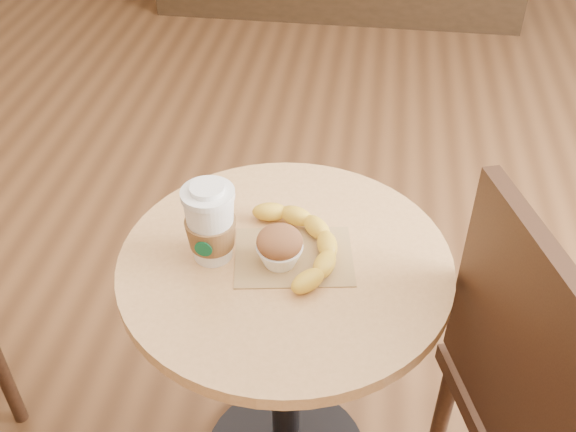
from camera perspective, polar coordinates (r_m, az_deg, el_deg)
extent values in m
cylinder|color=black|center=(1.66, -0.20, -13.16)|extent=(0.07, 0.07, 0.72)
cylinder|color=tan|center=(1.39, -0.23, -4.07)|extent=(0.69, 0.69, 0.03)
cylinder|color=black|center=(2.00, -23.22, -11.58)|extent=(0.04, 0.04, 0.47)
cylinder|color=black|center=(1.76, 12.72, -16.87)|extent=(0.04, 0.04, 0.50)
cube|color=black|center=(1.25, 18.75, -10.24)|extent=(0.17, 0.41, 0.47)
cube|color=#9B794B|center=(1.38, 0.49, -3.45)|extent=(0.27, 0.22, 0.00)
cylinder|color=white|center=(1.29, -6.83, 1.86)|extent=(0.11, 0.11, 0.01)
cylinder|color=white|center=(1.29, -6.87, 2.29)|extent=(0.07, 0.07, 0.01)
cylinder|color=#074B2B|center=(1.32, -7.18, -2.81)|extent=(0.04, 0.00, 0.04)
ellipsoid|color=brown|center=(1.33, -0.72, -2.19)|extent=(0.09, 0.09, 0.06)
ellipsoid|color=beige|center=(1.32, -0.73, -1.57)|extent=(0.03, 0.03, 0.02)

